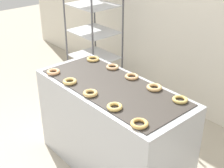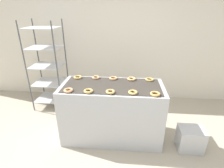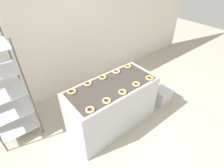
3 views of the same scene
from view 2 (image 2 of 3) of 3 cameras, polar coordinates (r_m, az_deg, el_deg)
The scene contains 15 objects.
ground_plane at distance 2.71m, azimuth -1.24°, elevation -24.45°, with size 14.00×14.00×0.00m, color #B2A893.
wall_back at distance 3.98m, azimuth 2.00°, elevation 14.70°, with size 8.00×0.05×2.80m.
fryer_machine at distance 2.87m, azimuth 0.01°, elevation -9.05°, with size 1.57×0.71×0.94m.
baking_rack_cart at distance 3.85m, azimuth -20.34°, elevation 5.66°, with size 0.64×0.55×1.82m.
glaze_bin at distance 3.03m, azimuth 24.18°, elevation -16.05°, with size 0.37×0.29×0.37m.
donut_near_leftmost at distance 2.52m, azimuth -14.07°, elevation -1.97°, with size 0.13×0.13×0.03m, color #E6A672.
donut_near_left at distance 2.45m, azimuth -7.74°, elevation -2.24°, with size 0.13×0.13×0.03m, color tan.
donut_near_center at distance 2.41m, azimuth -0.52°, elevation -2.50°, with size 0.13×0.13×0.03m, color tan.
donut_near_right at distance 2.41m, azimuth 6.81°, elevation -2.68°, with size 0.13×0.13×0.03m, color #DEB861.
donut_near_rightmost at distance 2.42m, azimuth 13.90°, elevation -3.12°, with size 0.14×0.14×0.03m, color #DFAB59.
donut_far_leftmost at distance 2.96m, azimuth -11.11°, elevation 2.20°, with size 0.14×0.14×0.03m, color #E3B662.
donut_far_left at distance 2.91m, azimuth -5.30°, elevation 2.18°, with size 0.13×0.13×0.03m, color tan.
donut_far_center at distance 2.87m, azimuth 0.43°, elevation 1.93°, with size 0.13×0.13×0.03m, color tan.
donut_far_right at distance 2.85m, azimuth 6.40°, elevation 1.70°, with size 0.14×0.14×0.03m, color #E4B371.
donut_far_rightmost at distance 2.88m, azimuth 12.14°, elevation 1.47°, with size 0.13×0.13×0.03m, color tan.
Camera 2 is at (0.21, -1.80, 2.02)m, focal length 28.00 mm.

